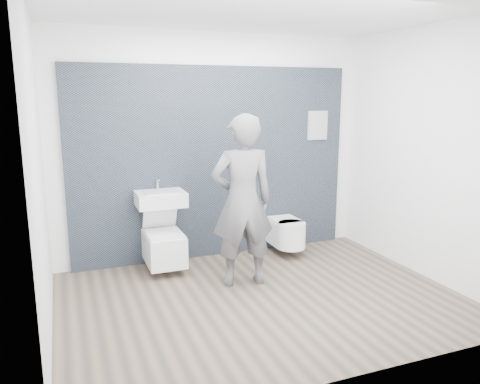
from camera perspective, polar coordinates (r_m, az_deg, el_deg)
name	(u,v)px	position (r m, az deg, el deg)	size (l,w,h in m)	color
ground	(261,298)	(4.93, 2.59, -12.81)	(4.00, 4.00, 0.00)	brown
room_shell	(263,128)	(4.49, 2.79, 7.80)	(4.00, 4.00, 4.00)	white
tile_wall	(216,254)	(6.20, -2.93, -7.54)	(3.60, 0.06, 2.40)	black
washbasin	(161,198)	(5.56, -9.65, -0.79)	(0.56, 0.42, 0.42)	white
toilet_square	(164,246)	(5.62, -9.26, -6.53)	(0.43, 0.62, 0.78)	white
toilet_rounded	(287,233)	(6.13, 5.75, -4.96)	(0.37, 0.63, 0.34)	white
info_placard	(314,243)	(6.73, 8.96, -6.11)	(0.29, 0.03, 0.38)	silver
visitor	(242,201)	(5.01, 0.30, -1.13)	(0.68, 0.45, 1.86)	slate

